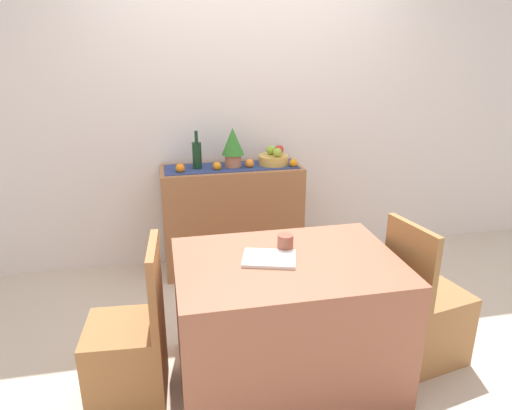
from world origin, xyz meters
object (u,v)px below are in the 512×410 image
object	(u,v)px
coffee_cup	(285,243)
chair_by_corner	(424,318)
sideboard_console	(232,219)
dining_table	(286,320)
potted_plant	(233,145)
open_book	(269,258)
chair_near_window	(129,355)
wine_bottle	(197,155)
fruit_bowl	(274,160)

from	to	relation	value
coffee_cup	chair_by_corner	size ratio (longest dim) A/B	0.10
sideboard_console	dining_table	world-z (taller)	sideboard_console
dining_table	sideboard_console	bearing A→B (deg)	93.24
potted_plant	open_book	world-z (taller)	potted_plant
sideboard_console	chair_near_window	distance (m)	1.63
chair_near_window	potted_plant	bearing A→B (deg)	60.73
potted_plant	chair_near_window	xyz separation A→B (m)	(-0.80, -1.42, -0.80)
chair_by_corner	sideboard_console	bearing A→B (deg)	123.52
sideboard_console	open_book	world-z (taller)	sideboard_console
wine_bottle	open_book	xyz separation A→B (m)	(0.25, -1.40, -0.25)
dining_table	open_book	bearing A→B (deg)	167.75
open_book	chair_near_window	size ratio (longest dim) A/B	0.31
open_book	chair_near_window	xyz separation A→B (m)	(-0.77, -0.02, -0.48)
sideboard_console	open_book	size ratio (longest dim) A/B	4.03
wine_bottle	chair_by_corner	bearing A→B (deg)	-49.57
wine_bottle	dining_table	bearing A→B (deg)	-76.15
sideboard_console	coffee_cup	world-z (taller)	sideboard_console
chair_near_window	dining_table	bearing A→B (deg)	0.07
wine_bottle	chair_near_window	size ratio (longest dim) A/B	0.34
potted_plant	open_book	bearing A→B (deg)	-91.27
fruit_bowl	potted_plant	bearing A→B (deg)	-180.00
dining_table	chair_near_window	xyz separation A→B (m)	(-0.86, -0.00, -0.10)
wine_bottle	potted_plant	size ratio (longest dim) A/B	0.96
dining_table	potted_plant	bearing A→B (deg)	92.64
open_book	sideboard_console	bearing A→B (deg)	105.90
fruit_bowl	chair_by_corner	xyz separation A→B (m)	(0.60, -1.42, -0.66)
sideboard_console	dining_table	bearing A→B (deg)	-86.76
fruit_bowl	wine_bottle	size ratio (longest dim) A/B	0.80
chair_near_window	chair_by_corner	size ratio (longest dim) A/B	1.00
potted_plant	dining_table	distance (m)	1.58
open_book	chair_by_corner	xyz separation A→B (m)	(0.96, -0.02, -0.48)
potted_plant	open_book	xyz separation A→B (m)	(-0.03, -1.40, -0.31)
sideboard_console	chair_by_corner	distance (m)	1.72
sideboard_console	potted_plant	distance (m)	0.62
fruit_bowl	open_book	size ratio (longest dim) A/B	0.86
dining_table	chair_near_window	distance (m)	0.87
sideboard_console	chair_near_window	xyz separation A→B (m)	(-0.78, -1.42, -0.18)
sideboard_console	chair_by_corner	bearing A→B (deg)	-56.48
coffee_cup	chair_near_window	xyz separation A→B (m)	(-0.88, -0.12, -0.52)
chair_by_corner	open_book	bearing A→B (deg)	178.55
wine_bottle	dining_table	distance (m)	1.59
potted_plant	wine_bottle	bearing A→B (deg)	180.00
potted_plant	coffee_cup	bearing A→B (deg)	-86.28
wine_bottle	open_book	bearing A→B (deg)	-79.73
wine_bottle	coffee_cup	distance (m)	1.37
sideboard_console	potted_plant	size ratio (longest dim) A/B	3.58
chair_by_corner	fruit_bowl	bearing A→B (deg)	112.69
open_book	wine_bottle	bearing A→B (deg)	116.83
coffee_cup	potted_plant	bearing A→B (deg)	93.72
wine_bottle	chair_by_corner	size ratio (longest dim) A/B	0.34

